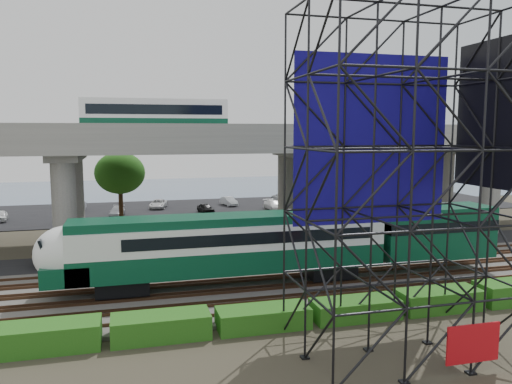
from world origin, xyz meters
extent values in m
plane|color=#474233|center=(0.00, 0.00, 0.00)|extent=(140.00, 140.00, 0.00)
cube|color=slate|center=(0.00, 2.00, 0.10)|extent=(90.00, 12.00, 0.20)
cube|color=black|center=(0.00, 10.50, 0.04)|extent=(90.00, 5.00, 0.08)
cube|color=black|center=(0.00, 34.00, 0.04)|extent=(90.00, 18.00, 0.08)
cube|color=slate|center=(0.00, 56.00, 0.01)|extent=(140.00, 40.00, 0.03)
cube|color=#472D1E|center=(0.00, -2.72, 0.28)|extent=(90.00, 0.08, 0.16)
cube|color=#472D1E|center=(0.00, -1.28, 0.28)|extent=(90.00, 0.08, 0.16)
cube|color=#472D1E|center=(0.00, -0.72, 0.28)|extent=(90.00, 0.08, 0.16)
cube|color=#472D1E|center=(0.00, 0.72, 0.28)|extent=(90.00, 0.08, 0.16)
cube|color=#472D1E|center=(0.00, 1.28, 0.28)|extent=(90.00, 0.08, 0.16)
cube|color=#472D1E|center=(0.00, 2.72, 0.28)|extent=(90.00, 0.08, 0.16)
cube|color=#472D1E|center=(0.00, 3.28, 0.28)|extent=(90.00, 0.08, 0.16)
cube|color=#472D1E|center=(0.00, 4.72, 0.28)|extent=(90.00, 0.08, 0.16)
cube|color=#472D1E|center=(0.00, 5.28, 0.28)|extent=(90.00, 0.08, 0.16)
cube|color=#472D1E|center=(0.00, 6.72, 0.28)|extent=(90.00, 0.08, 0.16)
cube|color=black|center=(-5.77, 2.00, 0.81)|extent=(3.00, 2.20, 0.90)
cube|color=black|center=(7.23, 2.00, 0.81)|extent=(3.00, 2.20, 0.90)
cube|color=#094028|center=(0.73, 2.00, 1.96)|extent=(19.00, 3.00, 1.40)
cube|color=white|center=(0.73, 2.00, 3.41)|extent=(19.00, 3.00, 1.50)
cube|color=#094028|center=(0.73, 2.00, 4.41)|extent=(19.00, 2.60, 0.50)
cube|color=black|center=(1.73, 2.00, 3.46)|extent=(15.00, 3.06, 0.70)
ellipsoid|color=white|center=(-8.77, 2.00, 2.86)|extent=(3.60, 3.00, 3.20)
cube|color=#094028|center=(-8.77, 2.00, 1.81)|extent=(2.60, 3.00, 1.10)
cube|color=black|center=(-9.87, 2.00, 3.36)|extent=(0.48, 2.00, 1.09)
cube|color=#094028|center=(14.73, 2.00, 2.96)|extent=(8.00, 3.00, 3.40)
cube|color=#9E9B93|center=(0.00, 16.00, 8.60)|extent=(80.00, 12.00, 1.20)
cube|color=#9E9B93|center=(0.00, 10.25, 9.75)|extent=(80.00, 0.50, 1.10)
cube|color=#9E9B93|center=(0.00, 21.75, 9.75)|extent=(80.00, 0.50, 1.10)
cylinder|color=#9E9B93|center=(-10.00, 12.50, 4.00)|extent=(1.80, 1.80, 8.00)
cylinder|color=#9E9B93|center=(-10.00, 19.50, 4.00)|extent=(1.80, 1.80, 8.00)
cube|color=#9E9B93|center=(-10.00, 16.00, 7.70)|extent=(2.40, 9.00, 0.60)
cylinder|color=#9E9B93|center=(10.00, 12.50, 4.00)|extent=(1.80, 1.80, 8.00)
cylinder|color=#9E9B93|center=(10.00, 19.50, 4.00)|extent=(1.80, 1.80, 8.00)
cube|color=#9E9B93|center=(10.00, 16.00, 7.70)|extent=(2.40, 9.00, 0.60)
cylinder|color=#9E9B93|center=(28.00, 12.50, 4.00)|extent=(1.80, 1.80, 8.00)
cylinder|color=#9E9B93|center=(28.00, 19.50, 4.00)|extent=(1.80, 1.80, 8.00)
cube|color=#9E9B93|center=(28.00, 16.00, 7.70)|extent=(2.40, 9.00, 0.60)
cube|color=black|center=(-2.86, 16.00, 9.55)|extent=(12.00, 2.50, 0.70)
cube|color=#094028|center=(-2.86, 16.00, 10.35)|extent=(12.00, 2.50, 0.90)
cube|color=white|center=(-2.86, 16.00, 11.45)|extent=(12.00, 2.50, 1.30)
cube|color=black|center=(-2.86, 16.00, 11.50)|extent=(11.00, 2.56, 0.80)
cube|color=white|center=(-2.86, 16.00, 12.25)|extent=(12.00, 2.40, 0.30)
cube|color=navy|center=(6.35, -4.95, 9.30)|extent=(8.10, 0.08, 8.25)
cube|color=black|center=(10.90, -8.00, 10.50)|extent=(0.06, 5.40, 6.75)
cube|color=red|center=(7.85, -11.05, 1.30)|extent=(2.40, 0.08, 1.60)
cube|color=black|center=(6.35, -8.00, 0.04)|extent=(9.36, 6.36, 0.08)
cube|color=#1D5914|center=(-9.00, -4.30, 0.60)|extent=(4.60, 1.80, 1.20)
cube|color=#1D5914|center=(-4.00, -4.30, 0.58)|extent=(4.60, 1.80, 1.15)
cube|color=#1D5914|center=(1.00, -4.30, 0.52)|extent=(4.60, 1.80, 1.03)
cube|color=#1D5914|center=(6.00, -4.30, 0.51)|extent=(4.60, 1.80, 1.01)
cube|color=#1D5914|center=(11.00, -4.30, 0.56)|extent=(4.60, 1.80, 1.12)
cylinder|color=#382314|center=(14.00, 12.50, 2.40)|extent=(0.44, 0.44, 4.80)
ellipsoid|color=#1D5914|center=(14.00, 12.50, 5.60)|extent=(4.94, 4.94, 4.18)
cylinder|color=#382314|center=(-6.00, 24.00, 2.40)|extent=(0.44, 0.44, 4.80)
ellipsoid|color=#1D5914|center=(-6.00, 24.00, 5.60)|extent=(4.94, 4.94, 4.18)
imported|color=black|center=(-9.41, 10.92, 0.83)|extent=(5.88, 3.90, 1.50)
imported|color=white|center=(-18.69, 31.00, 0.64)|extent=(1.75, 3.45, 1.13)
imported|color=#AEAFB6|center=(-11.35, 36.00, 0.71)|extent=(2.02, 3.99, 1.26)
imported|color=#A6A7AD|center=(-6.52, 31.00, 0.63)|extent=(1.91, 3.93, 1.10)
imported|color=silver|center=(-1.60, 36.00, 0.63)|extent=(2.62, 4.24, 1.10)
imported|color=black|center=(3.64, 31.00, 0.62)|extent=(1.97, 3.38, 1.08)
imported|color=#B1B5B9|center=(7.46, 36.00, 0.65)|extent=(1.95, 3.62, 1.13)
imported|color=white|center=(12.12, 31.00, 0.66)|extent=(2.02, 4.17, 1.17)
imported|color=#A2A6AA|center=(15.14, 36.00, 0.71)|extent=(2.86, 4.84, 1.26)
camera|label=1|loc=(-5.36, -27.28, 9.73)|focal=35.00mm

